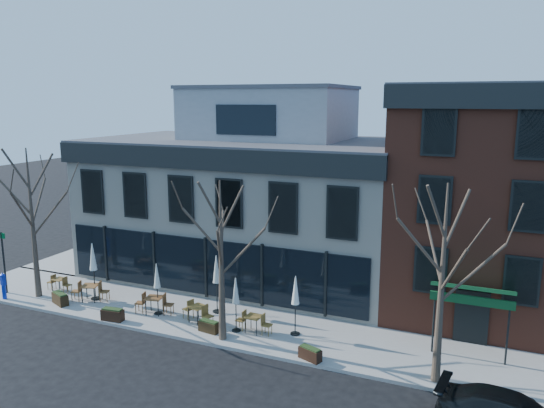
% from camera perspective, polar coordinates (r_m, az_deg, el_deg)
% --- Properties ---
extents(ground, '(120.00, 120.00, 0.00)m').
position_cam_1_polar(ground, '(28.63, -6.93, -10.35)').
color(ground, black).
rests_on(ground, ground).
extents(sidewalk_front, '(33.50, 4.70, 0.15)m').
position_cam_1_polar(sidewalk_front, '(25.43, -2.89, -12.95)').
color(sidewalk_front, gray).
rests_on(sidewalk_front, ground).
extents(sidewalk_side, '(4.50, 12.00, 0.15)m').
position_cam_1_polar(sidewalk_side, '(39.50, -16.82, -4.56)').
color(sidewalk_side, gray).
rests_on(sidewalk_side, ground).
extents(corner_building, '(18.39, 10.39, 11.10)m').
position_cam_1_polar(corner_building, '(31.62, -2.43, 0.70)').
color(corner_building, silver).
rests_on(corner_building, ground).
extents(red_brick_building, '(8.20, 11.78, 11.18)m').
position_cam_1_polar(red_brick_building, '(28.38, 21.74, 0.57)').
color(red_brick_building, brown).
rests_on(red_brick_building, ground).
extents(tree_corner, '(3.93, 3.98, 7.92)m').
position_cam_1_polar(tree_corner, '(30.21, -24.37, -1.71)').
color(tree_corner, '#382B21').
rests_on(tree_corner, sidewalk_front).
extents(tree_mid, '(3.50, 3.55, 7.04)m').
position_cam_1_polar(tree_mid, '(22.77, -5.47, -5.93)').
color(tree_mid, '#382B21').
rests_on(tree_mid, sidewalk_front).
extents(tree_right, '(3.72, 3.77, 7.48)m').
position_cam_1_polar(tree_right, '(20.19, 17.83, -8.01)').
color(tree_right, '#382B21').
rests_on(tree_right, sidewalk_front).
extents(sign_pole, '(0.50, 0.10, 3.40)m').
position_cam_1_polar(sign_pole, '(32.02, -26.90, -5.26)').
color(sign_pole, black).
rests_on(sign_pole, sidewalk_front).
extents(call_box, '(0.28, 0.28, 1.43)m').
position_cam_1_polar(call_box, '(31.45, -26.92, -7.78)').
color(call_box, '#0C27A8').
rests_on(call_box, sidewalk_front).
extents(cafe_set_0, '(1.61, 0.67, 0.84)m').
position_cam_1_polar(cafe_set_0, '(31.57, -21.90, -7.91)').
color(cafe_set_0, brown).
rests_on(cafe_set_0, sidewalk_front).
extents(cafe_set_1, '(2.02, 1.18, 1.04)m').
position_cam_1_polar(cafe_set_1, '(29.47, -18.96, -8.84)').
color(cafe_set_1, brown).
rests_on(cafe_set_1, sidewalk_front).
extents(cafe_set_2, '(2.01, 0.94, 1.03)m').
position_cam_1_polar(cafe_set_2, '(26.97, -12.54, -10.38)').
color(cafe_set_2, brown).
rests_on(cafe_set_2, sidewalk_front).
extents(cafe_set_3, '(1.89, 0.97, 0.97)m').
position_cam_1_polar(cafe_set_3, '(25.66, -7.99, -11.44)').
color(cafe_set_3, brown).
rests_on(cafe_set_3, sidewalk_front).
extents(cafe_set_4, '(1.78, 0.73, 0.93)m').
position_cam_1_polar(cafe_set_4, '(24.44, -1.99, -12.57)').
color(cafe_set_4, brown).
rests_on(cafe_set_4, sidewalk_front).
extents(umbrella_0, '(0.49, 0.49, 3.04)m').
position_cam_1_polar(umbrella_0, '(29.15, -18.70, -5.72)').
color(umbrella_0, black).
rests_on(umbrella_0, sidewalk_front).
extents(umbrella_1, '(0.41, 0.41, 2.56)m').
position_cam_1_polar(umbrella_1, '(26.46, -12.28, -7.85)').
color(umbrella_1, black).
rests_on(umbrella_1, sidewalk_front).
extents(umbrella_2, '(0.46, 0.46, 2.90)m').
position_cam_1_polar(umbrella_2, '(26.14, -6.00, -7.32)').
color(umbrella_2, black).
rests_on(umbrella_2, sidewalk_front).
extents(umbrella_3, '(0.41, 0.41, 2.54)m').
position_cam_1_polar(umbrella_3, '(24.07, -3.92, -9.60)').
color(umbrella_3, black).
rests_on(umbrella_3, sidewalk_front).
extents(umbrella_4, '(0.44, 0.44, 2.73)m').
position_cam_1_polar(umbrella_4, '(23.68, 2.54, -9.59)').
color(umbrella_4, black).
rests_on(umbrella_4, sidewalk_front).
extents(planter_0, '(1.18, 0.83, 0.61)m').
position_cam_1_polar(planter_0, '(29.63, -21.83, -9.41)').
color(planter_0, black).
rests_on(planter_0, sidewalk_front).
extents(planter_1, '(1.10, 0.54, 0.59)m').
position_cam_1_polar(planter_1, '(26.78, -16.78, -11.30)').
color(planter_1, '#321C10').
rests_on(planter_1, sidewalk_front).
extents(planter_2, '(1.01, 0.51, 0.54)m').
position_cam_1_polar(planter_2, '(24.69, -6.79, -12.92)').
color(planter_2, black).
rests_on(planter_2, sidewalk_front).
extents(planter_3, '(1.03, 0.69, 0.54)m').
position_cam_1_polar(planter_3, '(22.23, 4.12, -15.74)').
color(planter_3, black).
rests_on(planter_3, sidewalk_front).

